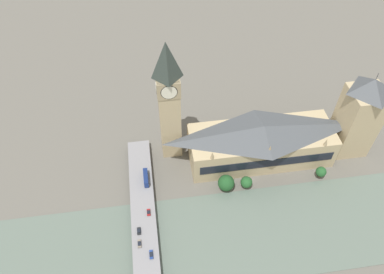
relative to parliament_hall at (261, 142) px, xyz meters
The scene contains 14 objects.
ground_plane 23.50m from the parliament_hall, 155.35° to the left, with size 600.00×600.00×0.00m, color #605E56.
river_water 52.33m from the parliament_hall, behind, with size 53.01×360.00×0.30m, color slate.
parliament_hall is the anchor object (origin of this frame).
clock_tower 61.50m from the parliament_hall, 75.77° to the left, with size 13.02×13.02×80.07m.
victoria_tower 58.41m from the parliament_hall, 89.94° to the right, with size 19.87×19.87×58.94m.
road_bridge 89.15m from the parliament_hall, 124.30° to the left, with size 138.02×13.23×4.84m.
double_decker_bus_lead 71.31m from the parliament_hall, 99.36° to the left, with size 10.98×2.58×4.87m.
car_northbound_lead 78.03m from the parliament_hall, 115.21° to the left, with size 4.04×1.81×1.24m.
car_northbound_mid 91.59m from the parliament_hall, 123.55° to the left, with size 4.36×1.79×1.36m.
car_southbound_lead 91.05m from the parliament_hall, 128.94° to the left, with size 4.68×1.81×1.28m.
car_southbound_mid 87.78m from the parliament_hall, 119.73° to the left, with size 4.10×1.92×1.45m.
tree_embankment_near 38.55m from the parliament_hall, 123.56° to the right, with size 6.11×6.11×8.84m.
tree_embankment_mid 26.44m from the parliament_hall, 147.87° to the left, with size 6.84×6.84×8.33m.
tree_embankment_far 33.51m from the parliament_hall, 129.55° to the left, with size 9.52×9.52×10.83m.
Camera 1 is at (-121.24, 54.06, 182.31)m, focal length 35.00 mm.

